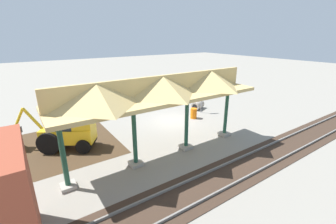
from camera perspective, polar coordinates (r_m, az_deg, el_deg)
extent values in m
plane|color=gray|center=(19.30, 0.95, -2.17)|extent=(120.00, 120.00, 0.00)
cube|color=#42301E|center=(16.57, -29.43, -8.45)|extent=(9.20, 7.00, 0.01)
cube|color=#9E998E|center=(17.02, 14.08, -5.38)|extent=(0.70, 0.70, 0.20)
cylinder|color=#1E4C38|center=(16.42, 14.55, 0.05)|extent=(0.24, 0.24, 3.60)
cube|color=#9E998E|center=(14.75, 4.56, -8.76)|extent=(0.70, 0.70, 0.20)
cylinder|color=#1E4C38|center=(14.05, 4.74, -2.60)|extent=(0.24, 0.24, 3.60)
cube|color=#9E998E|center=(13.08, -8.13, -12.79)|extent=(0.70, 0.70, 0.20)
cylinder|color=#1E4C38|center=(12.28, -8.49, -6.01)|extent=(0.24, 0.24, 3.60)
cube|color=#9E998E|center=(12.26, -23.98, -16.81)|extent=(0.70, 0.70, 0.20)
cylinder|color=#1E4C38|center=(11.40, -25.11, -9.77)|extent=(0.24, 0.24, 3.60)
cube|color=tan|center=(12.45, -1.48, 3.86)|extent=(11.95, 3.20, 0.20)
cube|color=tan|center=(12.30, -1.51, 6.79)|extent=(11.95, 0.20, 1.10)
pyramid|color=tan|center=(14.51, 10.60, 8.33)|extent=(3.23, 3.20, 1.10)
pyramid|color=tan|center=(12.30, -1.51, 6.79)|extent=(3.23, 3.20, 1.10)
pyramid|color=tan|center=(10.84, -17.69, 4.25)|extent=(3.23, 3.20, 1.10)
cube|color=slate|center=(14.39, 18.65, -10.63)|extent=(60.00, 0.08, 0.15)
cube|color=slate|center=(13.73, 23.46, -12.79)|extent=(60.00, 0.08, 0.15)
cube|color=#38281E|center=(14.08, 20.96, -11.91)|extent=(60.00, 2.58, 0.03)
cylinder|color=gray|center=(21.16, 8.49, 2.64)|extent=(0.06, 0.06, 2.19)
cylinder|color=red|center=(20.92, 8.60, 5.01)|extent=(0.71, 0.32, 0.76)
cube|color=yellow|center=(15.63, -23.93, -5.25)|extent=(3.39, 2.83, 0.90)
cube|color=#1E262D|center=(15.31, -25.18, -1.28)|extent=(1.73, 1.69, 1.40)
cube|color=yellow|center=(15.01, -20.66, -2.90)|extent=(1.56, 1.54, 0.50)
cylinder|color=black|center=(16.72, -25.96, -5.02)|extent=(1.34, 1.01, 1.40)
cylinder|color=black|center=(15.55, -28.05, -7.10)|extent=(1.34, 1.01, 1.40)
cylinder|color=black|center=(16.01, -19.21, -6.11)|extent=(0.92, 0.74, 0.90)
cylinder|color=black|center=(14.91, -20.68, -8.19)|extent=(0.92, 0.74, 0.90)
cylinder|color=yellow|center=(16.17, -31.19, -1.41)|extent=(0.99, 0.73, 1.41)
cylinder|color=yellow|center=(16.67, -33.81, -1.74)|extent=(0.94, 0.69, 1.60)
cube|color=#47474C|center=(17.15, -34.59, -4.12)|extent=(0.94, 1.00, 0.40)
cone|color=#42301E|center=(17.28, -34.96, -8.41)|extent=(3.81, 3.81, 2.12)
cylinder|color=#9E9384|center=(22.40, 7.57, 1.75)|extent=(1.59, 1.29, 0.80)
cylinder|color=black|center=(21.80, 6.80, 1.30)|extent=(0.23, 0.49, 0.52)
cylinder|color=orange|center=(19.82, 6.53, -0.34)|extent=(0.56, 0.56, 0.90)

